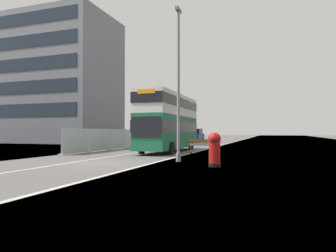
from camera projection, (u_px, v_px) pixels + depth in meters
ground at (114, 164)px, 17.15m from camera, size 140.00×280.00×0.10m
double_decker_bus at (169, 122)px, 26.91m from camera, size 2.90×10.97×5.00m
lamppost_foreground at (178, 89)px, 18.01m from camera, size 0.29×0.70×9.14m
red_pillar_postbox at (215, 148)px, 15.30m from camera, size 0.64×0.64×1.74m
roadworks_barrier at (201, 144)px, 24.56m from camera, size 1.87×0.76×1.15m
construction_site_fence at (108, 140)px, 29.08m from camera, size 0.44×13.80×2.08m
car_oncoming_near at (187, 136)px, 46.35m from camera, size 1.92×4.11×2.31m
car_receding_mid at (196, 136)px, 52.08m from camera, size 1.93×4.60×2.27m
bare_tree_far_verge_near at (139, 127)px, 55.44m from camera, size 2.87×2.95×5.50m
bare_tree_far_verge_mid at (144, 129)px, 50.85m from camera, size 2.61×3.22×4.57m
bare_tree_far_verge_far at (149, 128)px, 62.40m from camera, size 2.82×2.34×4.88m
backdrop_office_block at (27, 83)px, 52.48m from camera, size 31.25×12.49×20.35m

